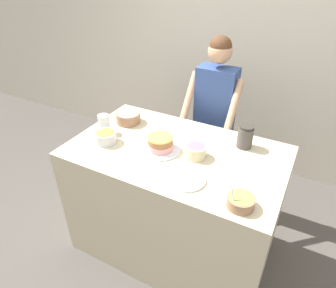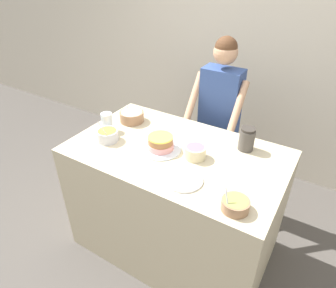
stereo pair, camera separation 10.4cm
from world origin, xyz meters
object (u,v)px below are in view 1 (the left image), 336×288
Objects in this scene: frosting_bowl_olive at (241,201)px; drinking_glass at (104,124)px; frosting_bowl_orange at (106,137)px; frosting_bowl_purple at (196,151)px; frosting_bowl_white at (128,117)px; ceramic_plate at (187,179)px; person_baker at (215,109)px; stoneware_jar at (245,137)px; cake at (160,144)px.

frosting_bowl_olive is 1.17m from drinking_glass.
frosting_bowl_orange reaches higher than frosting_bowl_purple.
frosting_bowl_purple is (0.67, -0.19, 0.00)m from frosting_bowl_white.
frosting_bowl_olive reaches higher than ceramic_plate.
person_baker is 1.14m from frosting_bowl_olive.
ceramic_plate is (-0.34, 0.06, -0.03)m from frosting_bowl_olive.
frosting_bowl_purple reaches higher than ceramic_plate.
stoneware_jar is (0.89, 0.41, 0.04)m from frosting_bowl_orange.
stoneware_jar is at bearing 47.69° from frosting_bowl_purple.
frosting_bowl_white reaches higher than ceramic_plate.
frosting_bowl_white is (-0.54, -0.51, 0.02)m from person_baker.
ceramic_plate is (0.30, -0.21, -0.04)m from cake.
frosting_bowl_white reaches higher than drinking_glass.
person_baker is at bearing 81.01° from cake.
drinking_glass is 0.86× the size of stoneware_jar.
stoneware_jar reaches higher than frosting_bowl_purple.
drinking_glass is at bearing 178.47° from cake.
frosting_bowl_white is (-0.03, 0.33, 0.00)m from frosting_bowl_orange.
cake is 1.93× the size of frosting_bowl_olive.
frosting_bowl_purple is (0.64, 0.14, 0.00)m from frosting_bowl_orange.
stoneware_jar is (0.19, 0.52, 0.07)m from ceramic_plate.
cake is 1.59× the size of frosting_bowl_orange.
frosting_bowl_orange reaches higher than ceramic_plate.
person_baker is 0.98m from frosting_bowl_orange.
frosting_bowl_purple is at bearing -132.31° from stoneware_jar.
person_baker is at bearing 131.64° from stoneware_jar.
cake is 0.59m from stoneware_jar.
frosting_bowl_olive is 0.51m from frosting_bowl_purple.
frosting_bowl_olive is (1.03, -0.18, -0.01)m from frosting_bowl_orange.
person_baker is 5.51× the size of cake.
frosting_bowl_olive is at bearing -25.32° from frosting_bowl_white.
stoneware_jar reaches higher than cake.
drinking_glass is (-0.49, 0.01, 0.03)m from cake.
frosting_bowl_orange is (-0.39, -0.10, -0.00)m from cake.
frosting_bowl_purple is at bearing 141.67° from frosting_bowl_olive.
cake is (-0.12, -0.74, 0.02)m from person_baker.
frosting_bowl_orange is 1.21× the size of frosting_bowl_olive.
frosting_bowl_olive is 0.65× the size of ceramic_plate.
frosting_bowl_olive is at bearing -38.33° from frosting_bowl_purple.
frosting_bowl_white reaches higher than frosting_bowl_purple.
drinking_glass is at bearing -163.19° from stoneware_jar.
person_baker is at bearing 50.10° from drinking_glass.
person_baker is 8.25× the size of frosting_bowl_white.
frosting_bowl_orange is 0.33m from frosting_bowl_white.
frosting_bowl_orange is 0.70m from ceramic_plate.
person_baker is 0.75m from cake.
cake is 2.04× the size of drinking_glass.
cake is 1.75× the size of stoneware_jar.
frosting_bowl_olive is 1.06× the size of frosting_bowl_purple.
frosting_bowl_purple is at bearing 102.41° from ceramic_plate.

